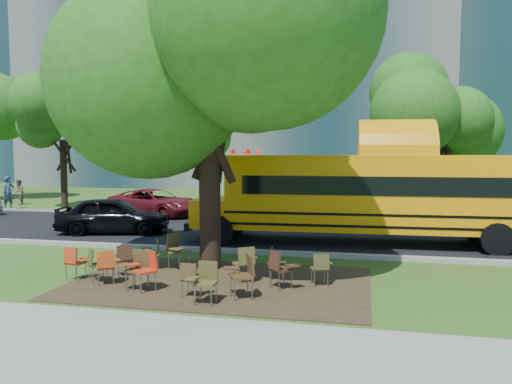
% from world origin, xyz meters
% --- Properties ---
extents(ground, '(160.00, 160.00, 0.00)m').
position_xyz_m(ground, '(0.00, 0.00, 0.00)').
color(ground, '#2D4E18').
rests_on(ground, ground).
extents(sidewalk, '(60.00, 4.00, 0.04)m').
position_xyz_m(sidewalk, '(0.00, -5.00, 0.02)').
color(sidewalk, gray).
rests_on(sidewalk, ground).
extents(dirt_patch, '(7.00, 4.50, 0.03)m').
position_xyz_m(dirt_patch, '(1.00, -0.50, 0.01)').
color(dirt_patch, '#382819').
rests_on(dirt_patch, ground).
extents(asphalt_road, '(80.00, 8.00, 0.04)m').
position_xyz_m(asphalt_road, '(0.00, 7.00, 0.02)').
color(asphalt_road, black).
rests_on(asphalt_road, ground).
extents(kerb_near, '(80.00, 0.25, 0.14)m').
position_xyz_m(kerb_near, '(0.00, 3.00, 0.07)').
color(kerb_near, gray).
rests_on(kerb_near, ground).
extents(kerb_far, '(80.00, 0.25, 0.14)m').
position_xyz_m(kerb_far, '(0.00, 11.10, 0.07)').
color(kerb_far, gray).
rests_on(kerb_far, ground).
extents(building_main, '(38.00, 16.00, 22.00)m').
position_xyz_m(building_main, '(-8.00, 36.00, 11.00)').
color(building_main, slate).
rests_on(building_main, ground).
extents(building_left, '(26.00, 14.00, 20.00)m').
position_xyz_m(building_left, '(-38.00, 40.00, 10.00)').
color(building_left, slate).
rests_on(building_left, ground).
extents(bg_tree_0, '(5.20, 5.20, 7.18)m').
position_xyz_m(bg_tree_0, '(-12.00, 13.00, 4.57)').
color(bg_tree_0, black).
rests_on(bg_tree_0, ground).
extents(bg_tree_2, '(4.80, 4.80, 6.62)m').
position_xyz_m(bg_tree_2, '(-5.00, 16.00, 4.21)').
color(bg_tree_2, black).
rests_on(bg_tree_2, ground).
extents(bg_tree_3, '(5.60, 5.60, 7.84)m').
position_xyz_m(bg_tree_3, '(8.00, 14.00, 5.03)').
color(bg_tree_3, black).
rests_on(bg_tree_3, ground).
extents(main_tree, '(7.20, 7.20, 9.09)m').
position_xyz_m(main_tree, '(0.33, 0.89, 5.48)').
color(main_tree, black).
rests_on(main_tree, ground).
extents(school_bus, '(12.42, 3.21, 3.01)m').
position_xyz_m(school_bus, '(5.17, 5.46, 1.74)').
color(school_bus, '#FA9C07').
rests_on(school_bus, ground).
extents(chair_0, '(0.61, 0.48, 0.83)m').
position_xyz_m(chair_0, '(-2.50, -0.99, 0.51)').
color(chair_0, '#B63313').
rests_on(chair_0, ground).
extents(chair_1, '(0.71, 0.56, 0.82)m').
position_xyz_m(chair_1, '(-1.89, -1.09, 0.51)').
color(chair_1, '#4D4821').
rests_on(chair_1, ground).
extents(chair_2, '(0.56, 0.70, 0.84)m').
position_xyz_m(chair_2, '(-1.50, -1.27, 0.52)').
color(chair_2, '#AD4012').
rests_on(chair_2, ground).
extents(chair_3, '(0.64, 0.54, 0.92)m').
position_xyz_m(chair_3, '(-0.63, -1.49, 0.57)').
color(chair_3, '#453E1D').
rests_on(chair_3, ground).
extents(chair_4, '(0.53, 0.46, 0.78)m').
position_xyz_m(chair_4, '(0.77, -1.80, 0.48)').
color(chair_4, '#483219').
rests_on(chair_4, ground).
extents(chair_5, '(0.57, 0.51, 0.88)m').
position_xyz_m(chair_5, '(1.18, -2.14, 0.54)').
color(chair_5, '#4E4A21').
rests_on(chair_5, ground).
extents(chair_6, '(0.78, 0.65, 0.96)m').
position_xyz_m(chair_6, '(1.86, -1.61, 0.59)').
color(chair_6, '#4B331A').
rests_on(chair_6, ground).
extents(chair_7, '(0.76, 0.60, 0.89)m').
position_xyz_m(chair_7, '(2.50, -0.77, 0.55)').
color(chair_7, '#412517').
rests_on(chair_7, ground).
extents(chair_8, '(0.56, 0.71, 0.82)m').
position_xyz_m(chair_8, '(-1.51, -0.41, 0.51)').
color(chair_8, '#4C301B').
rests_on(chair_8, ground).
extents(chair_9, '(0.66, 0.56, 0.82)m').
position_xyz_m(chair_9, '(-1.11, 0.46, 0.51)').
color(chair_9, '#413D1C').
rests_on(chair_9, ground).
extents(chair_10, '(0.61, 0.77, 0.97)m').
position_xyz_m(chair_10, '(-0.48, 0.51, 0.60)').
color(chair_10, brown).
rests_on(chair_10, ground).
extents(chair_11, '(0.60, 0.76, 0.90)m').
position_xyz_m(chair_11, '(1.61, -0.40, 0.56)').
color(chair_11, brown).
rests_on(chair_11, ground).
extents(chair_12, '(0.50, 0.53, 0.81)m').
position_xyz_m(chair_12, '(2.24, 0.01, 0.50)').
color(chair_12, '#453E1E').
rests_on(chair_12, ground).
extents(chair_13, '(0.54, 0.60, 0.80)m').
position_xyz_m(chair_13, '(3.38, -0.29, 0.49)').
color(chair_13, '#443F1D').
rests_on(chair_13, ground).
extents(chair_14, '(0.79, 0.62, 0.92)m').
position_xyz_m(chair_14, '(-0.41, -1.52, 0.57)').
color(chair_14, red).
rests_on(chair_14, ground).
extents(black_car, '(4.47, 2.63, 1.43)m').
position_xyz_m(black_car, '(-5.01, 5.56, 0.71)').
color(black_car, black).
rests_on(black_car, ground).
extents(bg_car_red, '(5.20, 3.44, 1.33)m').
position_xyz_m(bg_car_red, '(-5.65, 10.80, 0.66)').
color(bg_car_red, '#5C0F1A').
rests_on(bg_car_red, ground).
extents(pedestrian_a, '(0.62, 0.77, 1.83)m').
position_xyz_m(pedestrian_a, '(-14.59, 11.76, 0.92)').
color(pedestrian_a, navy).
rests_on(pedestrian_a, ground).
extents(pedestrian_b, '(0.88, 0.93, 1.53)m').
position_xyz_m(pedestrian_b, '(-15.76, 14.09, 0.76)').
color(pedestrian_b, '#8C6D54').
rests_on(pedestrian_b, ground).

